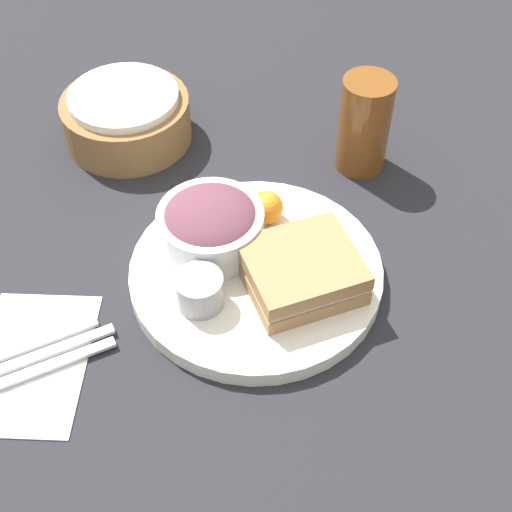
# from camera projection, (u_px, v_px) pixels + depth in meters

# --- Properties ---
(ground_plane) EXTENTS (4.00, 4.00, 0.00)m
(ground_plane) POSITION_uv_depth(u_px,v_px,m) (256.00, 279.00, 0.87)
(ground_plane) COLOR #232328
(plate) EXTENTS (0.31, 0.31, 0.02)m
(plate) POSITION_uv_depth(u_px,v_px,m) (256.00, 273.00, 0.86)
(plate) COLOR white
(plate) RESTS_ON ground_plane
(sandwich) EXTENTS (0.16, 0.15, 0.05)m
(sandwich) POSITION_uv_depth(u_px,v_px,m) (301.00, 271.00, 0.82)
(sandwich) COLOR #A37A4C
(sandwich) RESTS_ON plate
(salad_bowl) EXTENTS (0.13, 0.13, 0.06)m
(salad_bowl) POSITION_uv_depth(u_px,v_px,m) (211.00, 224.00, 0.86)
(salad_bowl) COLOR white
(salad_bowl) RESTS_ON plate
(dressing_cup) EXTENTS (0.06, 0.06, 0.04)m
(dressing_cup) POSITION_uv_depth(u_px,v_px,m) (200.00, 291.00, 0.80)
(dressing_cup) COLOR #99999E
(dressing_cup) RESTS_ON plate
(orange_wedge) EXTENTS (0.04, 0.04, 0.04)m
(orange_wedge) POSITION_uv_depth(u_px,v_px,m) (266.00, 208.00, 0.89)
(orange_wedge) COLOR orange
(orange_wedge) RESTS_ON plate
(drink_glass) EXTENTS (0.07, 0.07, 0.14)m
(drink_glass) POSITION_uv_depth(u_px,v_px,m) (364.00, 125.00, 0.96)
(drink_glass) COLOR brown
(drink_glass) RESTS_ON ground_plane
(bread_basket) EXTENTS (0.18, 0.18, 0.08)m
(bread_basket) POSITION_uv_depth(u_px,v_px,m) (126.00, 117.00, 1.03)
(bread_basket) COLOR olive
(bread_basket) RESTS_ON ground_plane
(napkin) EXTENTS (0.12, 0.19, 0.00)m
(napkin) POSITION_uv_depth(u_px,v_px,m) (32.00, 361.00, 0.79)
(napkin) COLOR white
(napkin) RESTS_ON ground_plane
(fork) EXTENTS (0.17, 0.10, 0.01)m
(fork) POSITION_uv_depth(u_px,v_px,m) (35.00, 371.00, 0.78)
(fork) COLOR silver
(fork) RESTS_ON napkin
(knife) EXTENTS (0.17, 0.10, 0.01)m
(knife) POSITION_uv_depth(u_px,v_px,m) (31.00, 359.00, 0.79)
(knife) COLOR silver
(knife) RESTS_ON napkin
(spoon) EXTENTS (0.15, 0.09, 0.01)m
(spoon) POSITION_uv_depth(u_px,v_px,m) (27.00, 347.00, 0.80)
(spoon) COLOR silver
(spoon) RESTS_ON napkin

